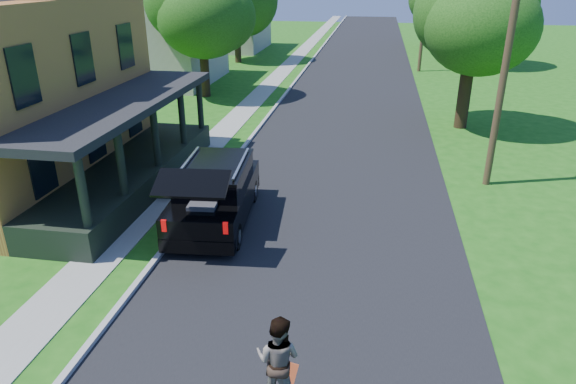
% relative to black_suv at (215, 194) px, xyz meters
% --- Properties ---
extents(ground, '(140.00, 140.00, 0.00)m').
position_rel_black_suv_xyz_m(ground, '(3.17, -3.93, -0.92)').
color(ground, '#1A5C12').
rests_on(ground, ground).
extents(street, '(8.00, 120.00, 0.02)m').
position_rel_black_suv_xyz_m(street, '(3.17, 16.07, -0.92)').
color(street, black).
rests_on(street, ground).
extents(curb, '(0.15, 120.00, 0.12)m').
position_rel_black_suv_xyz_m(curb, '(-0.88, 16.07, -0.92)').
color(curb, '#A6A6A1').
rests_on(curb, ground).
extents(sidewalk, '(1.30, 120.00, 0.03)m').
position_rel_black_suv_xyz_m(sidewalk, '(-2.43, 16.07, -0.92)').
color(sidewalk, gray).
rests_on(sidewalk, ground).
extents(front_walk, '(6.50, 1.20, 0.03)m').
position_rel_black_suv_xyz_m(front_walk, '(-6.33, 2.07, -0.92)').
color(front_walk, gray).
rests_on(front_walk, ground).
extents(neighbor_house_mid, '(12.78, 12.78, 8.30)m').
position_rel_black_suv_xyz_m(neighbor_house_mid, '(-10.33, 20.07, 3.27)').
color(neighbor_house_mid, beige).
rests_on(neighbor_house_mid, ground).
extents(neighbor_house_far, '(12.78, 12.78, 8.30)m').
position_rel_black_suv_xyz_m(neighbor_house_far, '(-10.33, 36.07, 3.27)').
color(neighbor_house_far, beige).
rests_on(neighbor_house_far, ground).
extents(black_suv, '(2.38, 5.31, 2.41)m').
position_rel_black_suv_xyz_m(black_suv, '(0.00, 0.00, 0.00)').
color(black_suv, black).
rests_on(black_suv, ground).
extents(skateboarder, '(0.88, 0.74, 1.60)m').
position_rel_black_suv_xyz_m(skateboarder, '(3.21, -6.93, 0.30)').
color(skateboarder, black).
rests_on(skateboarder, ground).
extents(tree_left_mid, '(6.00, 5.75, 8.00)m').
position_rel_black_suv_xyz_m(tree_left_mid, '(-5.58, 16.17, 4.32)').
color(tree_left_mid, black).
rests_on(tree_left_mid, ground).
extents(tree_right_near, '(6.38, 6.02, 8.20)m').
position_rel_black_suv_xyz_m(tree_right_near, '(8.63, 11.81, 4.41)').
color(tree_right_near, black).
rests_on(tree_right_near, ground).
extents(utility_pole_near, '(1.49, 0.30, 7.93)m').
position_rel_black_suv_xyz_m(utility_pole_near, '(8.61, 4.49, 3.18)').
color(utility_pole_near, '#44321F').
rests_on(utility_pole_near, ground).
extents(utility_pole_far, '(1.52, 0.39, 8.69)m').
position_rel_black_suv_xyz_m(utility_pole_far, '(7.67, 26.85, 3.56)').
color(utility_pole_far, '#44321F').
rests_on(utility_pole_far, ground).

